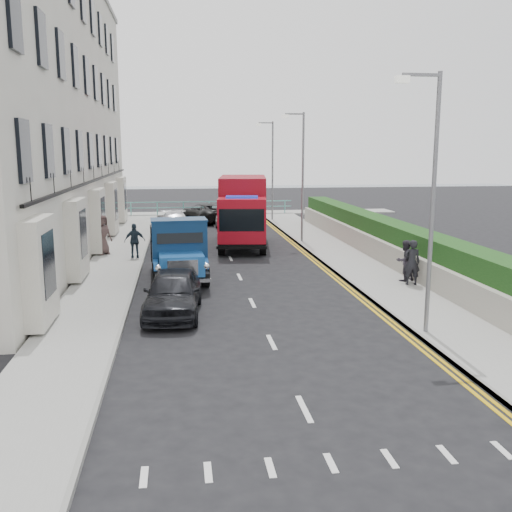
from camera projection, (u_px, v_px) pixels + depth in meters
name	position (u px, v px, depth m)	size (l,w,h in m)	color
ground	(261.00, 320.00, 17.08)	(120.00, 120.00, 0.00)	black
pavement_west	(115.00, 264.00, 25.15)	(2.40, 38.00, 0.12)	gray
pavement_east	(346.00, 258.00, 26.54)	(2.60, 38.00, 0.12)	gray
promenade	(209.00, 214.00, 45.32)	(30.00, 2.50, 0.12)	gray
sea_plane	(196.00, 189.00, 75.53)	(120.00, 120.00, 0.00)	slate
terrace_west	(26.00, 105.00, 27.18)	(6.31, 30.20, 14.25)	silver
garden_east	(386.00, 240.00, 26.64)	(1.45, 28.00, 1.75)	#B2AD9E
seafront_railing	(209.00, 208.00, 44.45)	(13.00, 0.08, 1.11)	#59B2A5
lamp_near	(429.00, 190.00, 14.96)	(1.23, 0.18, 7.00)	slate
lamp_mid	(301.00, 170.00, 30.54)	(1.23, 0.18, 7.00)	slate
lamp_far	(271.00, 165.00, 40.28)	(1.23, 0.18, 7.00)	slate
bedford_lorry	(179.00, 254.00, 21.72)	(2.34, 5.30, 2.45)	black
red_lorry	(243.00, 210.00, 30.11)	(3.20, 7.17, 3.63)	black
parked_car_front	(173.00, 292.00, 17.58)	(1.66, 4.12, 1.40)	black
parked_car_mid	(175.00, 239.00, 28.31)	(1.43, 4.11, 1.35)	teal
parked_car_rear	(175.00, 224.00, 34.15)	(1.85, 4.56, 1.32)	silver
seafront_car_left	(205.00, 213.00, 40.22)	(2.23, 4.84, 1.34)	black
seafront_car_right	(231.00, 213.00, 38.90)	(1.91, 4.74, 1.62)	#A8A9AD
pedestrian_east_near	(412.00, 262.00, 20.96)	(0.61, 0.40, 1.68)	black
pedestrian_east_far	(405.00, 261.00, 21.61)	(0.76, 0.59, 1.57)	#312C36
pedestrian_west_near	(135.00, 241.00, 26.20)	(0.94, 0.39, 1.60)	#1C2933
pedestrian_west_far	(102.00, 235.00, 27.11)	(0.93, 0.60, 1.89)	#493634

